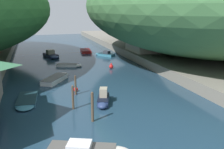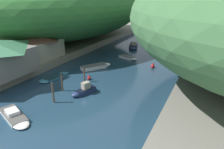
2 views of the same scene
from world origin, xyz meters
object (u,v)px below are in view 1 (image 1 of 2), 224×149
Objects in this scene: boat_navy_launch at (104,54)px; channel_buoy_far at (111,66)px; boat_far_upstream at (70,65)px; boat_white_cruiser at (85,50)px; right_bank_cottage at (146,39)px; boat_open_rowboat at (103,100)px; boat_moored_right at (57,78)px; boat_yellow_tender at (52,55)px; channel_buoy_near at (76,89)px; boat_mid_channel at (27,101)px.

boat_navy_launch is 12.45m from channel_buoy_far.
boat_white_cruiser is at bearing 178.88° from boat_far_upstream.
right_bank_cottage is 1.77× the size of boat_navy_launch.
boat_white_cruiser is 1.48× the size of boat_open_rowboat.
boat_far_upstream is 9.25m from boat_moored_right.
boat_far_upstream is at bearing 148.96° from channel_buoy_far.
channel_buoy_near is at bearing 75.65° from boat_yellow_tender.
boat_white_cruiser is 25.38m from boat_moored_right.
boat_yellow_tender is 0.93× the size of boat_moored_right.
right_bank_cottage reaches higher than boat_white_cruiser.
boat_far_upstream is at bearing 84.40° from channel_buoy_near.
right_bank_cottage is at bearing -134.95° from boat_mid_channel.
channel_buoy_near is (-7.41, -29.59, 0.03)m from boat_white_cruiser.
boat_open_rowboat is at bearing -145.73° from boat_navy_launch.
boat_far_upstream is 5.48× the size of channel_buoy_near.
boat_far_upstream is 19.77m from boat_open_rowboat.
boat_yellow_tender reaches higher than channel_buoy_far.
boat_navy_launch reaches higher than boat_moored_right.
boat_white_cruiser is 6.98× the size of channel_buoy_near.
boat_mid_channel is at bearing -83.61° from boat_moored_right.
boat_yellow_tender is at bearing -64.20° from boat_open_rowboat.
right_bank_cottage is 17.37m from boat_far_upstream.
channel_buoy_far is (13.97, 12.91, 0.23)m from boat_mid_channel.
channel_buoy_near is at bearing -99.13° from boat_white_cruiser.
boat_mid_channel is (-7.33, -16.91, -0.03)m from boat_far_upstream.
channel_buoy_far reaches higher than boat_moored_right.
channel_buoy_far reaches higher than channel_buoy_near.
right_bank_cottage reaches higher than channel_buoy_far.
boat_navy_launch is 5.26× the size of channel_buoy_near.
channel_buoy_near is (-1.43, -14.60, 0.12)m from boat_far_upstream.
boat_far_upstream is 0.79× the size of boat_moored_right.
channel_buoy_near is (5.90, 2.31, 0.15)m from boat_mid_channel.
boat_white_cruiser is at bearing 75.94° from channel_buoy_near.
boat_navy_launch reaches higher than channel_buoy_far.
boat_far_upstream is (-16.65, -3.23, -3.77)m from right_bank_cottage.
boat_moored_right is (-9.13, -23.68, 0.05)m from boat_white_cruiser.
boat_yellow_tender is 1.17× the size of boat_far_upstream.
boat_mid_channel is at bearing -158.64° from channel_buoy_near.
channel_buoy_near is at bearing 15.03° from boat_far_upstream.
boat_mid_channel is at bearing -137.25° from channel_buoy_far.
right_bank_cottage is 20.53m from boat_yellow_tender.
boat_white_cruiser is 35.14m from boat_open_rowboat.
channel_buoy_far is at bearing -90.98° from boat_open_rowboat.
boat_open_rowboat reaches higher than boat_white_cruiser.
boat_yellow_tender is at bearing 92.52° from channel_buoy_near.
boat_open_rowboat reaches higher than channel_buoy_near.
boat_white_cruiser is 1.01× the size of boat_moored_right.
boat_yellow_tender is at bearing 161.27° from right_bank_cottage.
boat_open_rowboat is 5.60m from channel_buoy_near.
boat_yellow_tender is (-8.48, -5.26, 0.18)m from boat_white_cruiser.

